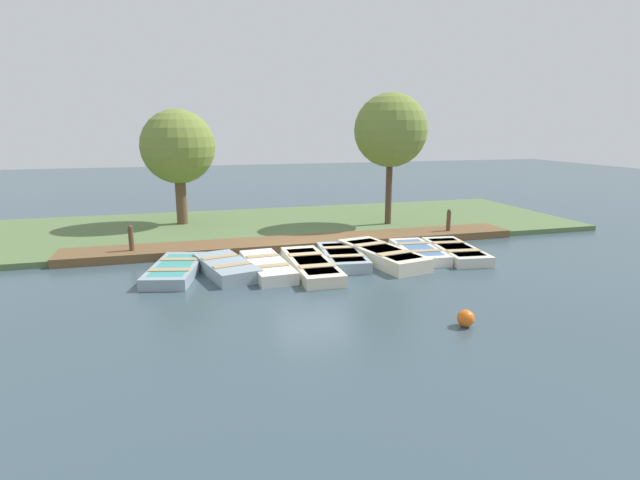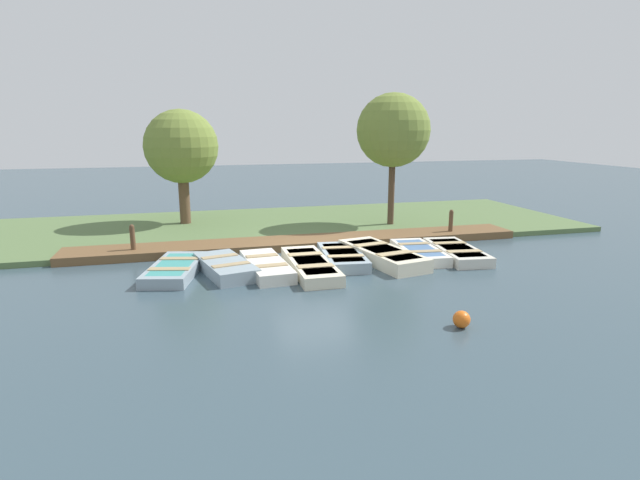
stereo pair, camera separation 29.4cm
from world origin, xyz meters
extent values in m
plane|color=#384C56|center=(0.00, 0.00, 0.00)|extent=(80.00, 80.00, 0.00)
cube|color=#567042|center=(-5.00, 0.00, 0.09)|extent=(8.00, 24.00, 0.19)
cube|color=brown|center=(-1.57, 0.00, 0.13)|extent=(1.52, 15.70, 0.27)
cube|color=#8C9EA8|center=(0.82, -4.27, 0.15)|extent=(3.09, 1.85, 0.31)
cube|color=teal|center=(0.82, -4.27, 0.30)|extent=(2.52, 1.47, 0.02)
cube|color=tan|center=(1.35, -4.41, 0.32)|extent=(0.54, 1.14, 0.03)
cube|color=tan|center=(0.28, -4.14, 0.32)|extent=(0.54, 1.14, 0.03)
cube|color=#8C9EA8|center=(1.07, -2.89, 0.19)|extent=(2.86, 1.74, 0.37)
cube|color=beige|center=(1.07, -2.89, 0.36)|extent=(2.33, 1.38, 0.03)
cube|color=tan|center=(1.56, -2.76, 0.38)|extent=(0.51, 1.08, 0.03)
cube|color=tan|center=(0.58, -3.01, 0.38)|extent=(0.51, 1.08, 0.03)
cube|color=silver|center=(1.21, -1.74, 0.16)|extent=(3.02, 1.23, 0.33)
cube|color=#4C709E|center=(1.21, -1.74, 0.32)|extent=(2.47, 0.96, 0.03)
cube|color=tan|center=(1.77, -1.70, 0.34)|extent=(0.36, 0.95, 0.03)
cube|color=tan|center=(0.65, -1.78, 0.34)|extent=(0.36, 0.95, 0.03)
cube|color=beige|center=(1.46, -0.51, 0.16)|extent=(3.53, 1.13, 0.33)
cube|color=#6B7F51|center=(1.46, -0.51, 0.31)|extent=(2.90, 0.88, 0.03)
cube|color=tan|center=(2.13, -0.51, 0.34)|extent=(0.36, 1.01, 0.03)
cube|color=tan|center=(0.79, -0.50, 0.34)|extent=(0.36, 1.01, 0.03)
cube|color=#8C9EA8|center=(0.80, 0.67, 0.17)|extent=(2.93, 1.47, 0.33)
cube|color=#6B7F51|center=(0.80, 0.67, 0.32)|extent=(2.40, 1.16, 0.03)
cube|color=tan|center=(1.33, 0.61, 0.35)|extent=(0.40, 1.10, 0.03)
cube|color=tan|center=(0.27, 0.73, 0.35)|extent=(0.40, 1.10, 0.03)
cube|color=beige|center=(1.03, 1.89, 0.20)|extent=(3.62, 1.88, 0.41)
cube|color=#994C33|center=(1.03, 1.89, 0.39)|extent=(2.96, 1.50, 0.03)
cube|color=tan|center=(1.67, 2.02, 0.42)|extent=(0.56, 1.17, 0.03)
cube|color=tan|center=(0.39, 1.76, 0.42)|extent=(0.56, 1.17, 0.03)
cube|color=silver|center=(0.83, 3.23, 0.16)|extent=(2.83, 1.33, 0.32)
cube|color=#4C709E|center=(0.83, 3.23, 0.30)|extent=(2.32, 1.05, 0.03)
cube|color=tan|center=(1.35, 3.18, 0.33)|extent=(0.36, 1.03, 0.03)
cube|color=tan|center=(0.31, 3.28, 0.33)|extent=(0.36, 1.03, 0.03)
cube|color=beige|center=(1.08, 4.41, 0.16)|extent=(3.12, 1.49, 0.32)
cube|color=beige|center=(1.08, 4.41, 0.30)|extent=(2.55, 1.18, 0.03)
cube|color=tan|center=(1.65, 4.35, 0.33)|extent=(0.42, 1.10, 0.03)
cube|color=tan|center=(0.51, 4.47, 0.33)|extent=(0.42, 1.10, 0.03)
cylinder|color=brown|center=(-1.43, -5.58, 0.49)|extent=(0.16, 0.16, 0.98)
sphere|color=brown|center=(-1.43, -5.58, 1.01)|extent=(0.14, 0.14, 0.14)
cylinder|color=brown|center=(-1.43, 5.58, 0.49)|extent=(0.16, 0.16, 0.98)
sphere|color=brown|center=(-1.43, 5.58, 1.01)|extent=(0.14, 0.14, 0.14)
sphere|color=orange|center=(6.30, 1.56, 0.18)|extent=(0.36, 0.36, 0.36)
cylinder|color=brown|center=(-6.03, -3.98, 1.25)|extent=(0.43, 0.43, 2.50)
sphere|color=olive|center=(-6.03, -3.98, 3.30)|extent=(2.93, 2.93, 2.93)
cylinder|color=#4C3828|center=(-3.71, 4.13, 1.57)|extent=(0.25, 0.25, 3.14)
sphere|color=olive|center=(-3.71, 4.13, 3.94)|extent=(2.89, 2.89, 2.89)
camera|label=1|loc=(14.86, -4.03, 4.09)|focal=28.00mm
camera|label=2|loc=(14.94, -3.75, 4.09)|focal=28.00mm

